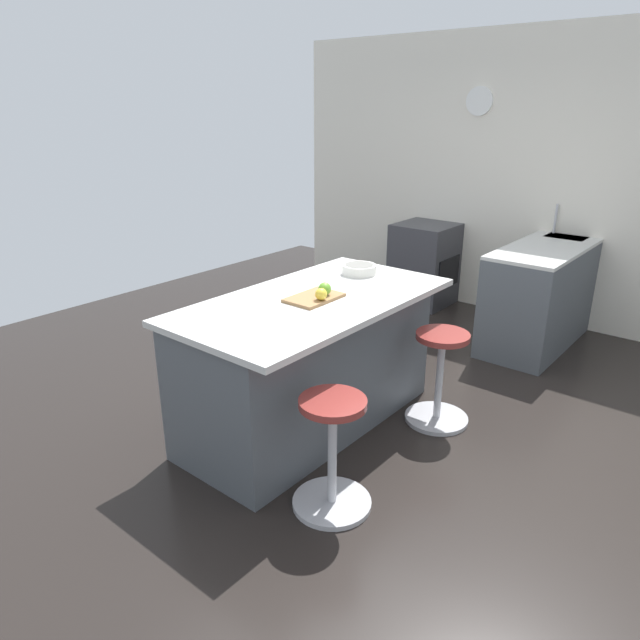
{
  "coord_description": "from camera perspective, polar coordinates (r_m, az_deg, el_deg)",
  "views": [
    {
      "loc": [
        2.96,
        2.18,
        2.09
      ],
      "look_at": [
        0.29,
        -0.02,
        0.79
      ],
      "focal_mm": 32.32,
      "sensor_mm": 36.0,
      "label": 1
    }
  ],
  "objects": [
    {
      "name": "oven_range",
      "position": [
        6.45,
        10.28,
        5.48
      ],
      "size": [
        0.6,
        0.61,
        0.88
      ],
      "color": "#38383D",
      "rests_on": "ground_plane"
    },
    {
      "name": "kitchen_island",
      "position": [
        3.88,
        -1.11,
        -4.1
      ],
      "size": [
        1.88,
        0.99,
        0.93
      ],
      "color": "#4C5156",
      "rests_on": "ground_plane"
    },
    {
      "name": "stool_middle",
      "position": [
        3.18,
        1.22,
        -13.41
      ],
      "size": [
        0.44,
        0.44,
        0.66
      ],
      "color": "#B7B7BC",
      "rests_on": "ground_plane"
    },
    {
      "name": "apple_green",
      "position": [
        3.66,
        0.47,
        3.11
      ],
      "size": [
        0.08,
        0.08,
        0.08
      ],
      "primitive_type": "sphere",
      "color": "#609E2D",
      "rests_on": "cutting_board"
    },
    {
      "name": "fruit_bowl",
      "position": [
        4.2,
        3.9,
        5.09
      ],
      "size": [
        0.25,
        0.25,
        0.07
      ],
      "color": "silver",
      "rests_on": "kitchen_island"
    },
    {
      "name": "sink_cabinet",
      "position": [
        5.92,
        22.11,
        3.13
      ],
      "size": [
        2.1,
        0.6,
        1.19
      ],
      "color": "#4C5156",
      "rests_on": "ground_plane"
    },
    {
      "name": "ground_plane",
      "position": [
        4.23,
        2.73,
        -9.01
      ],
      "size": [
        7.4,
        7.4,
        0.0
      ],
      "primitive_type": "plane",
      "color": "black"
    },
    {
      "name": "interior_partition_left",
      "position": [
        6.24,
        19.29,
        13.11
      ],
      "size": [
        0.15,
        5.3,
        2.79
      ],
      "color": "silver",
      "rests_on": "ground_plane"
    },
    {
      "name": "stool_by_window",
      "position": [
        4.06,
        11.73,
        -5.88
      ],
      "size": [
        0.44,
        0.44,
        0.66
      ],
      "color": "#B7B7BC",
      "rests_on": "ground_plane"
    },
    {
      "name": "apple_yellow",
      "position": [
        3.56,
        0.11,
        2.57
      ],
      "size": [
        0.08,
        0.08,
        0.08
      ],
      "primitive_type": "sphere",
      "color": "gold",
      "rests_on": "cutting_board"
    },
    {
      "name": "cutting_board",
      "position": [
        3.65,
        -0.59,
        2.22
      ],
      "size": [
        0.36,
        0.24,
        0.02
      ],
      "primitive_type": "cube",
      "color": "olive",
      "rests_on": "kitchen_island"
    }
  ]
}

